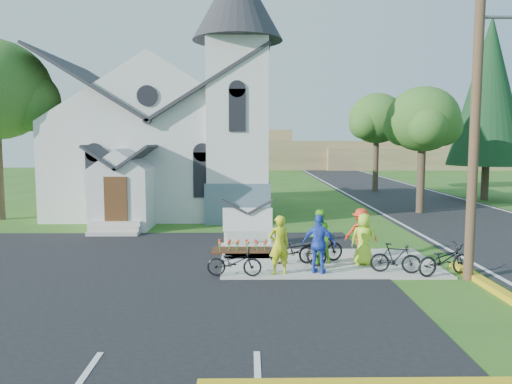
{
  "coord_description": "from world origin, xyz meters",
  "views": [
    {
      "loc": [
        -1.15,
        -15.73,
        4.08
      ],
      "look_at": [
        -0.85,
        5.0,
        1.93
      ],
      "focal_mm": 35.0,
      "sensor_mm": 36.0,
      "label": 1
    }
  ],
  "objects_px": {
    "bike_1": "(321,248)",
    "bike_2": "(297,250)",
    "cyclist_3": "(361,232)",
    "bike_3": "(396,258)",
    "cyclist_0": "(279,245)",
    "cyclist_1": "(319,236)",
    "cyclist_2": "(319,244)",
    "bike_0": "(234,262)",
    "cyclist_4": "(364,239)",
    "church_sign": "(248,220)",
    "utility_pole": "(479,93)",
    "bike_4": "(444,259)"
  },
  "relations": [
    {
      "from": "cyclist_1",
      "to": "bike_1",
      "type": "bearing_deg",
      "value": -162.79
    },
    {
      "from": "cyclist_0",
      "to": "cyclist_4",
      "type": "height_order",
      "value": "cyclist_0"
    },
    {
      "from": "bike_1",
      "to": "cyclist_0",
      "type": "bearing_deg",
      "value": 112.43
    },
    {
      "from": "utility_pole",
      "to": "cyclist_2",
      "type": "relative_size",
      "value": 5.55
    },
    {
      "from": "church_sign",
      "to": "bike_3",
      "type": "height_order",
      "value": "church_sign"
    },
    {
      "from": "bike_1",
      "to": "bike_3",
      "type": "bearing_deg",
      "value": -143.84
    },
    {
      "from": "cyclist_1",
      "to": "bike_3",
      "type": "bearing_deg",
      "value": 131.36
    },
    {
      "from": "cyclist_1",
      "to": "cyclist_2",
      "type": "distance_m",
      "value": 1.28
    },
    {
      "from": "bike_0",
      "to": "bike_2",
      "type": "height_order",
      "value": "bike_2"
    },
    {
      "from": "church_sign",
      "to": "bike_3",
      "type": "relative_size",
      "value": 1.45
    },
    {
      "from": "cyclist_3",
      "to": "bike_3",
      "type": "distance_m",
      "value": 2.3
    },
    {
      "from": "utility_pole",
      "to": "bike_2",
      "type": "distance_m",
      "value": 7.11
    },
    {
      "from": "cyclist_3",
      "to": "bike_3",
      "type": "bearing_deg",
      "value": 118.19
    },
    {
      "from": "church_sign",
      "to": "bike_2",
      "type": "relative_size",
      "value": 1.16
    },
    {
      "from": "church_sign",
      "to": "bike_3",
      "type": "bearing_deg",
      "value": -42.24
    },
    {
      "from": "cyclist_1",
      "to": "bike_1",
      "type": "xyz_separation_m",
      "value": [
        0.1,
        0.07,
        -0.4
      ]
    },
    {
      "from": "bike_1",
      "to": "cyclist_4",
      "type": "xyz_separation_m",
      "value": [
        1.34,
        -0.32,
        0.35
      ]
    },
    {
      "from": "cyclist_1",
      "to": "bike_1",
      "type": "relative_size",
      "value": 1.09
    },
    {
      "from": "church_sign",
      "to": "cyclist_4",
      "type": "distance_m",
      "value": 4.88
    },
    {
      "from": "church_sign",
      "to": "cyclist_0",
      "type": "xyz_separation_m",
      "value": [
        0.96,
        -4.17,
        -0.08
      ]
    },
    {
      "from": "bike_4",
      "to": "cyclist_0",
      "type": "bearing_deg",
      "value": 69.24
    },
    {
      "from": "cyclist_2",
      "to": "cyclist_0",
      "type": "bearing_deg",
      "value": 26.2
    },
    {
      "from": "cyclist_4",
      "to": "utility_pole",
      "type": "bearing_deg",
      "value": 172.62
    },
    {
      "from": "bike_3",
      "to": "cyclist_4",
      "type": "relative_size",
      "value": 0.9
    },
    {
      "from": "church_sign",
      "to": "cyclist_1",
      "type": "xyz_separation_m",
      "value": [
        2.34,
        -2.84,
        -0.09
      ]
    },
    {
      "from": "cyclist_3",
      "to": "bike_2",
      "type": "bearing_deg",
      "value": 40.96
    },
    {
      "from": "bike_0",
      "to": "bike_2",
      "type": "relative_size",
      "value": 0.86
    },
    {
      "from": "cyclist_3",
      "to": "cyclist_4",
      "type": "distance_m",
      "value": 1.19
    },
    {
      "from": "bike_1",
      "to": "bike_2",
      "type": "distance_m",
      "value": 0.89
    },
    {
      "from": "cyclist_2",
      "to": "bike_1",
      "type": "bearing_deg",
      "value": -77.53
    },
    {
      "from": "church_sign",
      "to": "cyclist_4",
      "type": "bearing_deg",
      "value": -39.28
    },
    {
      "from": "bike_0",
      "to": "cyclist_1",
      "type": "xyz_separation_m",
      "value": [
        2.73,
        1.56,
        0.46
      ]
    },
    {
      "from": "cyclist_2",
      "to": "bike_2",
      "type": "xyz_separation_m",
      "value": [
        -0.56,
        0.99,
        -0.4
      ]
    },
    {
      "from": "cyclist_0",
      "to": "bike_4",
      "type": "distance_m",
      "value": 4.96
    },
    {
      "from": "cyclist_1",
      "to": "cyclist_0",
      "type": "bearing_deg",
      "value": 25.63
    },
    {
      "from": "cyclist_2",
      "to": "cyclist_3",
      "type": "bearing_deg",
      "value": -105.58
    },
    {
      "from": "bike_1",
      "to": "cyclist_3",
      "type": "distance_m",
      "value": 1.77
    },
    {
      "from": "bike_1",
      "to": "cyclist_2",
      "type": "relative_size",
      "value": 0.91
    },
    {
      "from": "church_sign",
      "to": "cyclist_3",
      "type": "bearing_deg",
      "value": -25.83
    },
    {
      "from": "bike_2",
      "to": "cyclist_4",
      "type": "distance_m",
      "value": 2.18
    },
    {
      "from": "cyclist_0",
      "to": "cyclist_4",
      "type": "xyz_separation_m",
      "value": [
        2.81,
        1.09,
        -0.05
      ]
    },
    {
      "from": "utility_pole",
      "to": "bike_4",
      "type": "height_order",
      "value": "utility_pole"
    },
    {
      "from": "bike_0",
      "to": "bike_1",
      "type": "relative_size",
      "value": 1.0
    },
    {
      "from": "cyclist_1",
      "to": "bike_3",
      "type": "height_order",
      "value": "cyclist_1"
    },
    {
      "from": "cyclist_2",
      "to": "bike_3",
      "type": "height_order",
      "value": "cyclist_2"
    },
    {
      "from": "cyclist_1",
      "to": "bike_3",
      "type": "relative_size",
      "value": 1.18
    },
    {
      "from": "bike_1",
      "to": "bike_2",
      "type": "height_order",
      "value": "bike_2"
    },
    {
      "from": "bike_3",
      "to": "cyclist_1",
      "type": "bearing_deg",
      "value": 72.91
    },
    {
      "from": "bike_0",
      "to": "cyclist_1",
      "type": "relative_size",
      "value": 0.92
    },
    {
      "from": "cyclist_0",
      "to": "cyclist_1",
      "type": "xyz_separation_m",
      "value": [
        1.38,
        1.34,
        -0.0
      ]
    }
  ]
}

